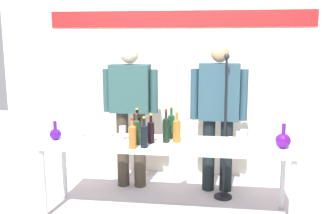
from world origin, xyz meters
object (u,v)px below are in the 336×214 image
(wine_bottle_5, at_px, (151,131))
(wine_glass_right_3, at_px, (258,139))
(decanter_blue_left, at_px, (55,134))
(wine_glass_left_3, at_px, (109,127))
(microphone_stand, at_px, (224,151))
(wine_bottle_2, at_px, (166,129))
(presenter_left, at_px, (131,106))
(wine_glass_right_5, at_px, (261,132))
(wine_glass_left_0, at_px, (92,125))
(wine_glass_right_0, at_px, (231,141))
(wine_bottle_6, at_px, (171,125))
(wine_bottle_7, at_px, (132,135))
(display_table, at_px, (166,148))
(wine_bottle_1, at_px, (144,135))
(wine_glass_left_4, at_px, (81,127))
(wine_glass_left_1, at_px, (97,135))
(decanter_blue_right, at_px, (283,140))
(wine_bottle_3, at_px, (137,131))
(wine_glass_left_2, at_px, (123,130))
(wine_glass_left_5, at_px, (71,131))
(wine_bottle_0, at_px, (177,129))
(wine_glass_right_2, at_px, (244,134))
(wine_glass_right_1, at_px, (244,142))
(wine_glass_right_4, at_px, (239,136))
(presenter_right, at_px, (218,108))
(wine_bottle_4, at_px, (137,127))

(wine_bottle_5, bearing_deg, wine_glass_right_3, -6.89)
(decanter_blue_left, relative_size, wine_glass_left_3, 1.32)
(microphone_stand, bearing_deg, wine_glass_right_3, -64.06)
(wine_bottle_2, xyz_separation_m, wine_glass_left_3, (-0.60, 0.12, -0.03))
(presenter_left, height_order, wine_glass_right_5, presenter_left)
(wine_glass_left_0, height_order, wine_glass_right_0, wine_glass_left_0)
(wine_bottle_6, bearing_deg, wine_bottle_7, -126.47)
(display_table, height_order, wine_bottle_1, wine_bottle_1)
(wine_bottle_7, xyz_separation_m, wine_glass_left_4, (-0.62, 0.32, -0.02))
(wine_glass_left_1, bearing_deg, wine_bottle_6, 29.49)
(decanter_blue_right, bearing_deg, wine_glass_left_1, -175.10)
(wine_bottle_2, xyz_separation_m, wine_bottle_3, (-0.27, -0.11, -0.00))
(wine_glass_left_2, xyz_separation_m, wine_glass_right_0, (1.07, -0.25, -0.01))
(wine_bottle_3, distance_m, wine_bottle_6, 0.41)
(presenter_left, height_order, wine_glass_left_5, presenter_left)
(decanter_blue_right, xyz_separation_m, wine_bottle_0, (-1.00, 0.07, 0.05))
(wine_glass_left_3, bearing_deg, wine_bottle_7, -48.40)
(wine_bottle_6, relative_size, wine_glass_right_2, 2.24)
(microphone_stand, bearing_deg, wine_glass_right_1, -77.16)
(wine_glass_left_3, height_order, wine_glass_right_3, wine_glass_right_3)
(display_table, xyz_separation_m, wine_glass_right_5, (0.92, 0.09, 0.17))
(wine_glass_right_0, bearing_deg, wine_glass_left_3, 164.77)
(wine_glass_right_5, bearing_deg, wine_glass_left_2, -177.70)
(presenter_left, height_order, wine_glass_left_4, presenter_left)
(wine_glass_left_3, height_order, wine_glass_right_0, wine_glass_left_3)
(wine_bottle_7, relative_size, wine_glass_right_1, 2.13)
(wine_bottle_1, height_order, microphone_stand, microphone_stand)
(wine_glass_right_1, xyz_separation_m, wine_glass_right_5, (0.18, 0.34, 0.02))
(wine_bottle_0, xyz_separation_m, wine_bottle_7, (-0.38, -0.27, -0.00))
(wine_glass_right_2, xyz_separation_m, wine_glass_right_4, (-0.05, -0.11, 0.01))
(wine_bottle_3, xyz_separation_m, microphone_stand, (0.85, 0.55, -0.33))
(wine_glass_left_3, height_order, wine_glass_right_2, same)
(wine_glass_left_2, bearing_deg, presenter_left, 95.69)
(presenter_right, bearing_deg, wine_glass_right_5, -53.73)
(decanter_blue_left, distance_m, wine_bottle_4, 0.83)
(wine_bottle_2, relative_size, wine_glass_right_4, 2.18)
(wine_bottle_1, height_order, wine_glass_left_4, wine_bottle_1)
(wine_glass_right_1, bearing_deg, wine_bottle_1, 176.84)
(wine_glass_left_5, distance_m, wine_glass_right_1, 1.70)
(presenter_right, xyz_separation_m, wine_glass_right_3, (0.36, -0.81, -0.12))
(wine_glass_right_3, bearing_deg, wine_glass_left_2, 171.50)
(decanter_blue_right, relative_size, wine_glass_left_4, 1.54)
(wine_bottle_1, distance_m, wine_glass_left_2, 0.36)
(wine_glass_left_4, relative_size, wine_glass_left_5, 1.08)
(wine_glass_left_4, bearing_deg, microphone_stand, 13.76)
(decanter_blue_left, bearing_deg, wine_glass_right_3, -3.12)
(wine_bottle_7, xyz_separation_m, wine_glass_right_0, (0.90, 0.03, -0.03))
(decanter_blue_left, bearing_deg, presenter_left, 49.03)
(wine_bottle_6, relative_size, wine_glass_left_2, 2.33)
(wine_bottle_7, relative_size, wine_glass_right_0, 2.19)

